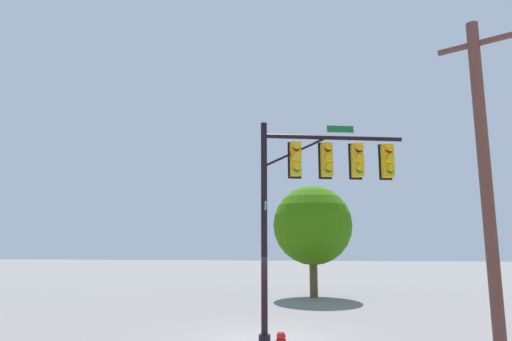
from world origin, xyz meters
name	(u,v)px	position (x,y,z in m)	size (l,w,h in m)	color
ground_plane	(265,341)	(0.00, 0.00, 0.00)	(120.00, 120.00, 0.00)	slate
signal_pole_assembly	(322,176)	(1.86, 0.40, 5.07)	(4.74, 1.64, 6.80)	black
utility_pole	(486,180)	(5.85, -2.22, 4.49)	(1.61, 1.03, 8.75)	brown
tree_near	(312,225)	(1.64, 10.84, 3.90)	(4.39, 4.39, 6.11)	brown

